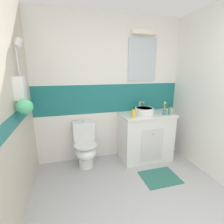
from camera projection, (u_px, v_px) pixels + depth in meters
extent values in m
cube|color=#B2B2B7|center=(136.00, 201.00, 2.09)|extent=(3.20, 3.48, 0.04)
cube|color=white|center=(110.00, 133.00, 3.15)|extent=(3.20, 0.10, 0.85)
cube|color=#1E7272|center=(110.00, 98.00, 2.98)|extent=(3.20, 0.10, 0.50)
cube|color=white|center=(110.00, 50.00, 2.77)|extent=(3.20, 0.10, 1.15)
cube|color=silver|center=(142.00, 60.00, 2.91)|extent=(0.53, 0.02, 0.73)
cube|color=white|center=(144.00, 32.00, 2.76)|extent=(0.44, 0.10, 0.08)
cube|color=#1E7272|center=(7.00, 129.00, 1.48)|extent=(0.01, 3.48, 0.16)
cube|color=white|center=(20.00, 88.00, 1.82)|extent=(0.10, 0.14, 0.26)
cylinder|color=silver|center=(18.00, 65.00, 1.89)|extent=(0.02, 0.02, 0.50)
cylinder|color=silver|center=(19.00, 42.00, 1.84)|extent=(0.10, 0.07, 0.11)
sphere|color=#59CC8C|center=(25.00, 107.00, 1.77)|extent=(0.17, 0.17, 0.17)
cube|color=white|center=(145.00, 137.00, 3.01)|extent=(0.89, 0.53, 0.82)
cube|color=white|center=(146.00, 115.00, 2.89)|extent=(0.91, 0.55, 0.03)
cube|color=silver|center=(152.00, 145.00, 2.76)|extent=(0.40, 0.01, 0.57)
cylinder|color=silver|center=(153.00, 134.00, 2.70)|extent=(0.02, 0.02, 0.03)
cylinder|color=white|center=(144.00, 111.00, 2.87)|extent=(0.33, 0.33, 0.11)
cylinder|color=#AFB1BA|center=(144.00, 108.00, 2.85)|extent=(0.27, 0.27, 0.01)
cylinder|color=silver|center=(140.00, 106.00, 3.04)|extent=(0.03, 0.03, 0.19)
cylinder|color=silver|center=(142.00, 102.00, 2.93)|extent=(0.02, 0.15, 0.02)
cylinder|color=white|center=(86.00, 161.00, 2.79)|extent=(0.24, 0.24, 0.18)
ellipsoid|color=white|center=(86.00, 152.00, 2.70)|extent=(0.34, 0.42, 0.22)
cylinder|color=white|center=(86.00, 145.00, 2.67)|extent=(0.37, 0.37, 0.02)
cube|color=white|center=(84.00, 131.00, 2.83)|extent=(0.36, 0.17, 0.34)
cylinder|color=silver|center=(83.00, 121.00, 2.78)|extent=(0.04, 0.04, 0.02)
cylinder|color=#4C7299|center=(164.00, 112.00, 2.80)|extent=(0.06, 0.06, 0.09)
cylinder|color=gold|center=(164.00, 108.00, 2.79)|extent=(0.04, 0.03, 0.18)
cube|color=white|center=(165.00, 103.00, 2.77)|extent=(0.02, 0.02, 0.03)
cylinder|color=gold|center=(165.00, 108.00, 2.79)|extent=(0.04, 0.04, 0.18)
cube|color=white|center=(165.00, 103.00, 2.77)|extent=(0.02, 0.02, 0.03)
cylinder|color=yellow|center=(134.00, 113.00, 2.65)|extent=(0.06, 0.06, 0.13)
cylinder|color=#262626|center=(134.00, 108.00, 2.63)|extent=(0.01, 0.01, 0.04)
cylinder|color=#262626|center=(134.00, 107.00, 2.61)|extent=(0.01, 0.02, 0.01)
cylinder|color=green|center=(169.00, 111.00, 2.81)|extent=(0.04, 0.04, 0.14)
cylinder|color=black|center=(170.00, 106.00, 2.79)|extent=(0.03, 0.03, 0.02)
cube|color=#337266|center=(160.00, 177.00, 2.52)|extent=(0.55, 0.43, 0.01)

